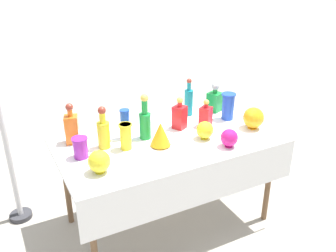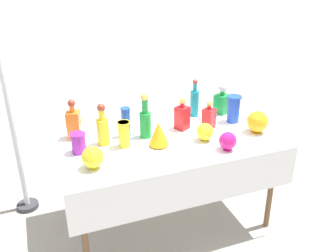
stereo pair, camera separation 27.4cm
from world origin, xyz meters
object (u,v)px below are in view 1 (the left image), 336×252
object	(u,v)px
slender_vase_0	(228,106)
tall_bottle_2	(189,101)
round_bowl_1	(229,138)
tall_bottle_1	(145,121)
round_bowl_2	(205,130)
tall_bottle_0	(103,132)
slender_vase_2	(80,147)
fluted_vase_0	(160,134)
slender_vase_1	(126,136)
round_bowl_0	(253,118)
round_bowl_3	(99,161)
square_decanter_3	(215,99)
slender_vase_3	(125,123)
square_decanter_2	(206,116)
square_decanter_0	(180,116)
square_decanter_1	(72,127)
cardboard_box_behind_left	(131,156)

from	to	relation	value
slender_vase_0	tall_bottle_2	bearing A→B (deg)	137.58
tall_bottle_2	round_bowl_1	xyz separation A→B (m)	(-0.04, -0.63, -0.06)
tall_bottle_1	round_bowl_2	size ratio (longest dim) A/B	2.55
tall_bottle_0	slender_vase_2	world-z (taller)	tall_bottle_0
fluted_vase_0	tall_bottle_2	bearing A→B (deg)	40.83
slender_vase_2	slender_vase_1	bearing A→B (deg)	-4.83
slender_vase_1	round_bowl_0	bearing A→B (deg)	-7.99
round_bowl_1	round_bowl_3	distance (m)	0.92
round_bowl_1	square_decanter_3	bearing A→B (deg)	65.08
square_decanter_3	fluted_vase_0	distance (m)	0.80
slender_vase_0	square_decanter_3	bearing A→B (deg)	89.49
tall_bottle_1	round_bowl_2	distance (m)	0.44
slender_vase_0	round_bowl_3	size ratio (longest dim) A/B	1.47
slender_vase_3	fluted_vase_0	bearing A→B (deg)	-53.35
round_bowl_0	tall_bottle_0	bearing A→B (deg)	168.44
tall_bottle_1	round_bowl_3	size ratio (longest dim) A/B	2.29
slender_vase_2	slender_vase_3	distance (m)	0.40
slender_vase_0	round_bowl_3	world-z (taller)	slender_vase_0
round_bowl_0	slender_vase_1	bearing A→B (deg)	172.01
square_decanter_3	slender_vase_2	bearing A→B (deg)	-167.80
tall_bottle_2	slender_vase_2	distance (m)	1.05
square_decanter_3	round_bowl_0	size ratio (longest dim) A/B	1.50
slender_vase_3	round_bowl_2	world-z (taller)	slender_vase_3
tall_bottle_0	square_decanter_2	xyz separation A→B (m)	(0.83, -0.03, -0.03)
square_decanter_0	fluted_vase_0	distance (m)	0.33
square_decanter_3	slender_vase_1	xyz separation A→B (m)	(-0.94, -0.30, -0.00)
round_bowl_2	round_bowl_3	xyz separation A→B (m)	(-0.84, -0.09, 0.01)
tall_bottle_0	square_decanter_1	xyz separation A→B (m)	(-0.18, 0.18, -0.00)
round_bowl_0	round_bowl_2	world-z (taller)	round_bowl_0
tall_bottle_2	round_bowl_2	world-z (taller)	tall_bottle_2
slender_vase_1	round_bowl_2	size ratio (longest dim) A/B	1.40
tall_bottle_2	slender_vase_0	xyz separation A→B (m)	(0.24, -0.22, -0.01)
slender_vase_0	cardboard_box_behind_left	xyz separation A→B (m)	(-0.58, 0.76, -0.71)
tall_bottle_0	round_bowl_3	world-z (taller)	tall_bottle_0
tall_bottle_0	slender_vase_3	bearing A→B (deg)	20.11
round_bowl_3	slender_vase_2	bearing A→B (deg)	102.23
tall_bottle_1	square_decanter_3	distance (m)	0.78
square_decanter_3	slender_vase_3	bearing A→B (deg)	-171.08
slender_vase_0	round_bowl_1	bearing A→B (deg)	-124.36
square_decanter_1	round_bowl_1	distance (m)	1.12
square_decanter_1	slender_vase_0	size ratio (longest dim) A/B	1.38
round_bowl_2	cardboard_box_behind_left	world-z (taller)	round_bowl_2
slender_vase_1	round_bowl_1	bearing A→B (deg)	-25.06
square_decanter_2	round_bowl_0	xyz separation A→B (m)	(0.31, -0.20, -0.00)
tall_bottle_0	square_decanter_3	xyz separation A→B (m)	(1.07, 0.21, -0.02)
square_decanter_0	square_decanter_2	size ratio (longest dim) A/B	1.14
square_decanter_3	round_bowl_2	world-z (taller)	square_decanter_3
square_decanter_2	slender_vase_2	world-z (taller)	square_decanter_2
slender_vase_1	round_bowl_2	distance (m)	0.59
fluted_vase_0	slender_vase_1	bearing A→B (deg)	162.18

